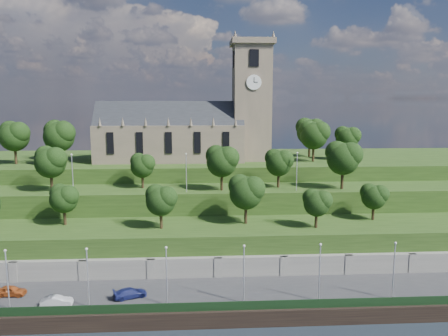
{
  "coord_description": "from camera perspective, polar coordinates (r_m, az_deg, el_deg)",
  "views": [
    {
      "loc": [
        2.32,
        -51.12,
        28.61
      ],
      "look_at": [
        6.99,
        30.0,
        15.65
      ],
      "focal_mm": 35.0,
      "sensor_mm": 36.0,
      "label": 1
    }
  ],
  "objects": [
    {
      "name": "car_right",
      "position": [
        62.56,
        -12.16,
        -15.66
      ],
      "size": [
        4.85,
        3.29,
        1.31
      ],
      "primitive_type": "imported",
      "rotation": [
        0.0,
        0.0,
        1.93
      ],
      "color": "navy",
      "rests_on": "promenade"
    },
    {
      "name": "trees_lower",
      "position": [
        71.01,
        -4.26,
        -3.8
      ],
      "size": [
        67.47,
        8.52,
        8.22
      ],
      "color": "black",
      "rests_on": "embankment_lower"
    },
    {
      "name": "promenade",
      "position": [
        63.48,
        -5.29,
        -16.76
      ],
      "size": [
        160.0,
        12.0,
        2.0
      ],
      "primitive_type": "cube",
      "color": "#2D2D30",
      "rests_on": "ground"
    },
    {
      "name": "hilltop",
      "position": [
        103.32,
        -4.52,
        -2.75
      ],
      "size": [
        160.0,
        32.0,
        15.0
      ],
      "primitive_type": "cube",
      "color": "#243F15",
      "rests_on": "ground"
    },
    {
      "name": "trees_hilltop",
      "position": [
        95.9,
        -6.33,
        4.5
      ],
      "size": [
        77.56,
        16.16,
        9.21
      ],
      "color": "black",
      "rests_on": "hilltop"
    },
    {
      "name": "embankment_upper",
      "position": [
        83.28,
        -4.8,
        -6.72
      ],
      "size": [
        160.0,
        10.0,
        12.0
      ],
      "primitive_type": "cube",
      "color": "#243F15",
      "rests_on": "ground"
    },
    {
      "name": "lamp_posts_upper",
      "position": [
        78.15,
        -4.96,
        -0.15
      ],
      "size": [
        40.36,
        0.36,
        7.09
      ],
      "color": "#B2B2B7",
      "rests_on": "embankment_upper"
    },
    {
      "name": "embankment_lower",
      "position": [
        73.4,
        -5.0,
        -10.56
      ],
      "size": [
        160.0,
        12.0,
        8.0
      ],
      "primitive_type": "cube",
      "color": "#243F15",
      "rests_on": "ground"
    },
    {
      "name": "ground",
      "position": [
        58.63,
        -5.48,
        -20.19
      ],
      "size": [
        320.0,
        320.0,
        0.0
      ],
      "primitive_type": "plane",
      "color": "black",
      "rests_on": "ground"
    },
    {
      "name": "lamp_posts_promenade",
      "position": [
        58.11,
        -7.52,
        -13.26
      ],
      "size": [
        60.36,
        0.36,
        8.02
      ],
      "color": "#B2B2B7",
      "rests_on": "promenade"
    },
    {
      "name": "car_left",
      "position": [
        68.28,
        -26.08,
        -14.21
      ],
      "size": [
        4.15,
        1.83,
        1.39
      ],
      "primitive_type": "imported",
      "rotation": [
        0.0,
        0.0,
        1.52
      ],
      "color": "#9A4419",
      "rests_on": "promenade"
    },
    {
      "name": "trees_upper",
      "position": [
        79.85,
        -0.68,
        1.08
      ],
      "size": [
        59.51,
        8.19,
        8.92
      ],
      "color": "black",
      "rests_on": "embankment_upper"
    },
    {
      "name": "church",
      "position": [
        97.3,
        -4.21,
        5.45
      ],
      "size": [
        38.6,
        12.35,
        27.6
      ],
      "color": "#6B5C4B",
      "rests_on": "hilltop"
    },
    {
      "name": "quay_wall",
      "position": [
        58.05,
        -5.5,
        -19.27
      ],
      "size": [
        160.0,
        0.5,
        2.2
      ],
      "primitive_type": "cube",
      "color": "black",
      "rests_on": "ground"
    },
    {
      "name": "car_middle",
      "position": [
        62.91,
        -21.01,
        -15.94
      ],
      "size": [
        4.11,
        1.79,
        1.31
      ],
      "primitive_type": "imported",
      "rotation": [
        0.0,
        0.0,
        1.67
      ],
      "color": "#B0AEB3",
      "rests_on": "promenade"
    },
    {
      "name": "fence",
      "position": [
        57.94,
        -5.5,
        -17.66
      ],
      "size": [
        160.0,
        0.1,
        1.2
      ],
      "primitive_type": "cube",
      "color": "black",
      "rests_on": "promenade"
    },
    {
      "name": "retaining_wall",
      "position": [
        68.32,
        -5.13,
        -13.44
      ],
      "size": [
        160.0,
        2.1,
        5.0
      ],
      "color": "slate",
      "rests_on": "ground"
    }
  ]
}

